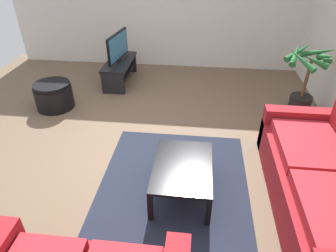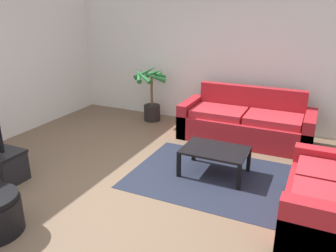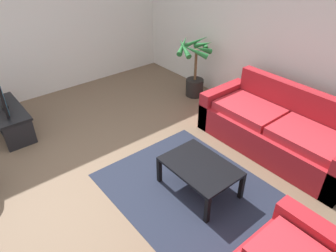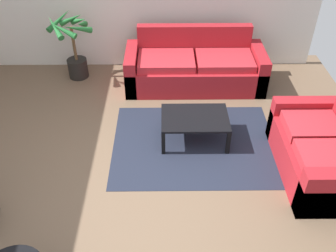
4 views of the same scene
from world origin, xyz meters
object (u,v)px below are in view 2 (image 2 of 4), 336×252
Objects in this scene: couch_main at (246,124)px; couch_loveseat at (333,202)px; coffee_table at (215,152)px; potted_palm at (151,95)px.

couch_main is 1.50× the size of couch_loveseat.
couch_main reaches higher than coffee_table.
couch_loveseat is at bearing -55.91° from couch_main.
potted_palm reaches higher than couch_loveseat.
coffee_table is 2.57m from potted_palm.
couch_main and couch_loveseat have the same top height.
couch_loveseat is 1.68× the size of coffee_table.
coffee_table is (-0.10, -1.45, 0.03)m from couch_main.
coffee_table is 0.81× the size of potted_palm.
coffee_table is at bearing 157.57° from couch_loveseat.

